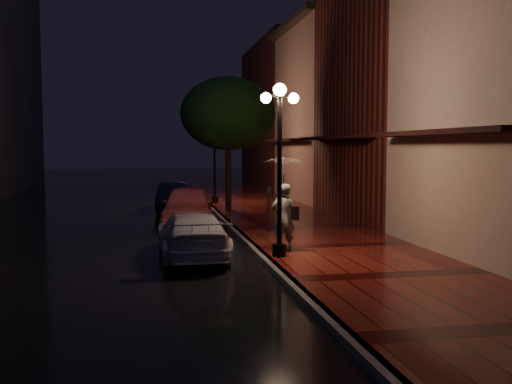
{
  "coord_description": "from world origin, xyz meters",
  "views": [
    {
      "loc": [
        -2.88,
        -18.83,
        2.9
      ],
      "look_at": [
        0.66,
        -0.25,
        1.4
      ],
      "focal_mm": 40.0,
      "sensor_mm": 36.0,
      "label": 1
    }
  ],
  "objects": [
    {
      "name": "silver_car",
      "position": [
        -1.75,
        -4.07,
        0.61
      ],
      "size": [
        1.77,
        4.22,
        1.22
      ],
      "primitive_type": "imported",
      "rotation": [
        0.0,
        0.0,
        3.16
      ],
      "color": "#BAB9C1",
      "rests_on": "ground"
    },
    {
      "name": "storefront_far",
      "position": [
        7.0,
        10.0,
        4.5
      ],
      "size": [
        5.0,
        8.0,
        9.0
      ],
      "primitive_type": "cube",
      "color": "#8C5951",
      "rests_on": "ground"
    },
    {
      "name": "streetlamp_near",
      "position": [
        0.35,
        -5.0,
        2.6
      ],
      "size": [
        0.96,
        0.36,
        4.31
      ],
      "color": "black",
      "rests_on": "sidewalk"
    },
    {
      "name": "sidewalk",
      "position": [
        2.25,
        0.0,
        0.07
      ],
      "size": [
        4.5,
        60.0,
        0.15
      ],
      "primitive_type": "cube",
      "color": "#4C0F0D",
      "rests_on": "ground"
    },
    {
      "name": "storefront_mid",
      "position": [
        7.0,
        2.0,
        5.5
      ],
      "size": [
        5.0,
        8.0,
        11.0
      ],
      "primitive_type": "cube",
      "color": "#511914",
      "rests_on": "ground"
    },
    {
      "name": "street_tree",
      "position": [
        0.61,
        5.99,
        4.24
      ],
      "size": [
        4.16,
        4.16,
        5.8
      ],
      "color": "black",
      "rests_on": "sidewalk"
    },
    {
      "name": "navy_car",
      "position": [
        -1.73,
        7.41,
        0.64
      ],
      "size": [
        1.78,
        4.01,
        1.28
      ],
      "primitive_type": "imported",
      "rotation": [
        0.0,
        0.0,
        -0.11
      ],
      "color": "black",
      "rests_on": "ground"
    },
    {
      "name": "curb",
      "position": [
        0.0,
        0.0,
        0.07
      ],
      "size": [
        0.25,
        60.0,
        0.15
      ],
      "primitive_type": "cube",
      "color": "#595451",
      "rests_on": "ground"
    },
    {
      "name": "ground",
      "position": [
        0.0,
        0.0,
        0.0
      ],
      "size": [
        120.0,
        120.0,
        0.0
      ],
      "primitive_type": "plane",
      "color": "black",
      "rests_on": "ground"
    },
    {
      "name": "pink_car",
      "position": [
        -1.46,
        1.98,
        0.75
      ],
      "size": [
        2.25,
        4.57,
        1.5
      ],
      "primitive_type": "imported",
      "rotation": [
        0.0,
        0.0,
        -0.11
      ],
      "color": "#E65E62",
      "rests_on": "ground"
    },
    {
      "name": "woman_with_umbrella",
      "position": [
        0.6,
        -4.38,
        1.82
      ],
      "size": [
        1.05,
        1.07,
        2.52
      ],
      "rotation": [
        0.0,
        0.0,
        3.25
      ],
      "color": "silver",
      "rests_on": "sidewalk"
    },
    {
      "name": "storefront_extra",
      "position": [
        7.0,
        20.0,
        5.0
      ],
      "size": [
        5.0,
        12.0,
        10.0
      ],
      "primitive_type": "cube",
      "color": "#511914",
      "rests_on": "ground"
    },
    {
      "name": "parking_meter",
      "position": [
        0.95,
        -0.8,
        1.04
      ],
      "size": [
        0.16,
        0.15,
        1.46
      ],
      "rotation": [
        0.0,
        0.0,
        0.4
      ],
      "color": "black",
      "rests_on": "sidewalk"
    },
    {
      "name": "streetlamp_far",
      "position": [
        0.35,
        9.0,
        2.6
      ],
      "size": [
        0.96,
        0.36,
        4.31
      ],
      "color": "black",
      "rests_on": "sidewalk"
    }
  ]
}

